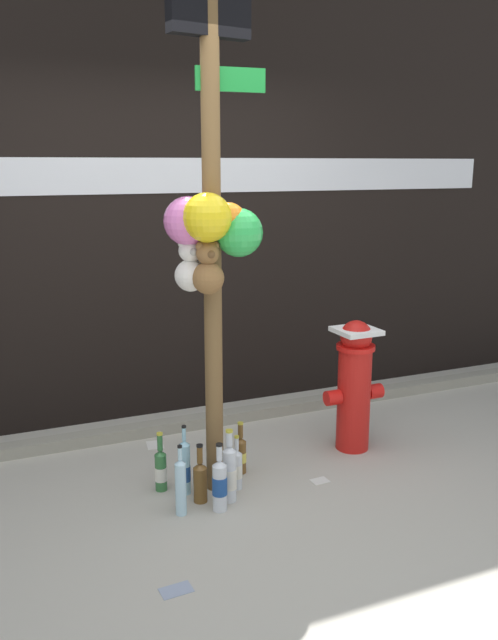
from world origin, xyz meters
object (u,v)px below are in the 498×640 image
at_px(memorial_post, 211,211).
at_px(bottle_0, 237,469).
at_px(bottle_3, 219,458).
at_px(bottle_8, 230,473).
at_px(bottle_4, 200,480).
at_px(bottle_1, 161,469).
at_px(bottle_2, 181,486).
at_px(bottle_5, 185,468).
at_px(bottle_7, 220,484).
at_px(bottle_6, 241,454).
at_px(fire_hydrant, 354,382).

height_order(memorial_post, bottle_0, memorial_post).
bearing_deg(bottle_0, bottle_3, 109.23).
bearing_deg(bottle_8, bottle_4, 160.30).
bearing_deg(bottle_1, bottle_3, 0.38).
relative_size(bottle_2, bottle_5, 0.96).
bearing_deg(bottle_7, bottle_8, 40.78).
distance_m(bottle_0, bottle_8, 0.15).
relative_size(memorial_post, bottle_1, 7.96).
bearing_deg(bottle_3, bottle_2, -137.21).
distance_m(bottle_2, bottle_6, 0.58).
height_order(bottle_3, bottle_8, bottle_8).
height_order(bottle_2, bottle_3, bottle_2).
distance_m(bottle_2, bottle_3, 0.45).
height_order(bottle_5, bottle_6, bottle_5).
height_order(bottle_1, bottle_3, bottle_1).
height_order(bottle_1, bottle_8, bottle_8).
bearing_deg(bottle_1, memorial_post, -28.77).
height_order(bottle_3, bottle_5, bottle_5).
distance_m(bottle_0, bottle_2, 0.41).
xyz_separation_m(bottle_1, bottle_2, (0.03, -0.30, 0.04)).
xyz_separation_m(memorial_post, bottle_2, (-0.25, -0.15, -1.43)).
relative_size(bottle_0, bottle_8, 0.77).
distance_m(bottle_1, bottle_8, 0.42).
bearing_deg(bottle_7, memorial_post, 78.34).
bearing_deg(bottle_1, bottle_5, -38.16).
xyz_separation_m(bottle_0, bottle_4, (-0.24, -0.06, 0.01)).
distance_m(bottle_3, bottle_6, 0.15).
height_order(bottle_0, bottle_1, bottle_1).
bearing_deg(bottle_2, bottle_6, 34.48).
bearing_deg(bottle_7, fire_hydrant, 20.77).
relative_size(bottle_3, bottle_5, 0.76).
bearing_deg(bottle_3, bottle_8, -97.80).
height_order(fire_hydrant, bottle_5, fire_hydrant).
relative_size(fire_hydrant, bottle_4, 2.55).
distance_m(bottle_0, bottle_1, 0.44).
bearing_deg(bottle_2, fire_hydrant, 16.07).
height_order(bottle_4, bottle_8, bottle_8).
height_order(bottle_0, bottle_6, same).
height_order(fire_hydrant, bottle_4, fire_hydrant).
distance_m(bottle_3, bottle_8, 0.28).
bearing_deg(bottle_4, bottle_1, 127.92).
bearing_deg(bottle_4, bottle_5, 112.33).
relative_size(bottle_3, bottle_6, 0.96).
xyz_separation_m(bottle_1, bottle_6, (0.50, 0.03, -0.01)).
bearing_deg(bottle_7, bottle_6, 53.60).
distance_m(memorial_post, bottle_0, 1.48).
bearing_deg(bottle_1, bottle_8, -40.00).
bearing_deg(bottle_3, memorial_post, -118.68).
height_order(bottle_5, bottle_8, bottle_8).
distance_m(bottle_3, bottle_4, 0.29).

